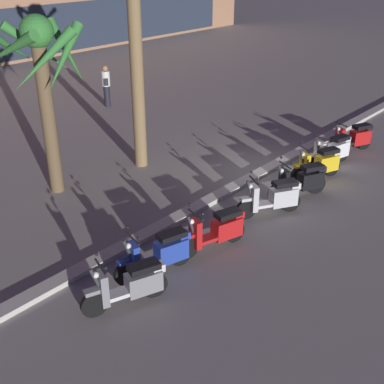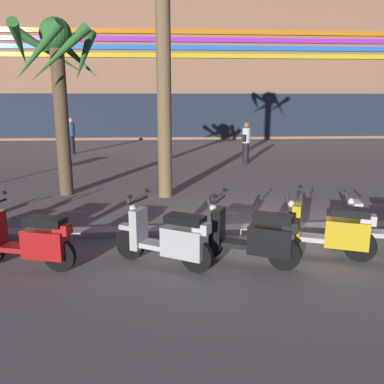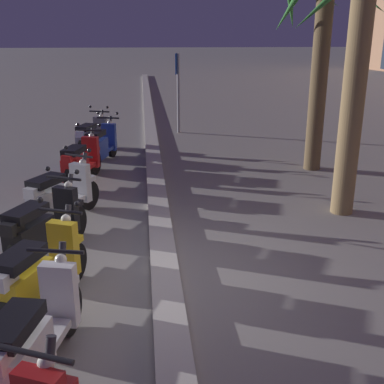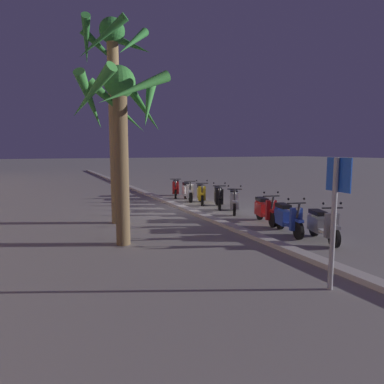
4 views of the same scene
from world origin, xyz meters
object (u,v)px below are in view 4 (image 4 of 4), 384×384
scooter_red_last_in_row (264,210)px  crossing_sign (335,208)px  scooter_black_lead_nearest (218,197)px  scooter_blue_mid_front (287,218)px  scooter_silver_far_back (234,201)px  scooter_red_mid_centre (176,188)px  palm_tree_far_corner (113,76)px  scooter_grey_mid_rear (322,225)px  scooter_white_tail_end (187,191)px  scooter_yellow_second_in_line (201,194)px  palm_tree_mid_walkway (121,115)px

scooter_red_last_in_row → crossing_sign: bearing=155.2°
scooter_black_lead_nearest → scooter_blue_mid_front: bearing=175.4°
scooter_silver_far_back → scooter_red_mid_centre: (5.33, 0.41, -0.00)m
scooter_red_last_in_row → palm_tree_far_corner: bearing=65.9°
scooter_black_lead_nearest → scooter_silver_far_back: bearing=179.2°
scooter_grey_mid_rear → scooter_red_last_in_row: (2.59, 0.02, 0.01)m
scooter_white_tail_end → scooter_red_last_in_row: bearing=-177.1°
scooter_red_last_in_row → scooter_white_tail_end: bearing=2.9°
scooter_silver_far_back → palm_tree_far_corner: size_ratio=0.23×
scooter_silver_far_back → crossing_sign: size_ratio=0.65×
scooter_yellow_second_in_line → scooter_red_mid_centre: scooter_yellow_second_in_line is taller
scooter_grey_mid_rear → scooter_yellow_second_in_line: bearing=1.0°
scooter_silver_far_back → scooter_red_mid_centre: bearing=4.4°
scooter_black_lead_nearest → scooter_red_mid_centre: (4.00, 0.43, 0.00)m
scooter_grey_mid_rear → scooter_red_last_in_row: same height
scooter_red_mid_centre → palm_tree_mid_walkway: 9.94m
scooter_blue_mid_front → palm_tree_mid_walkway: bearing=80.4°
palm_tree_far_corner → scooter_red_last_in_row: bearing=-114.1°
palm_tree_far_corner → palm_tree_mid_walkway: 3.21m
scooter_red_mid_centre → palm_tree_far_corner: 8.28m
palm_tree_far_corner → palm_tree_mid_walkway: bearing=171.4°
crossing_sign → scooter_blue_mid_front: bearing=-29.7°
scooter_silver_far_back → crossing_sign: bearing=161.4°
scooter_silver_far_back → palm_tree_mid_walkway: (-2.84, 5.22, 2.97)m
scooter_yellow_second_in_line → scooter_white_tail_end: size_ratio=0.92×
scooter_black_lead_nearest → scooter_white_tail_end: size_ratio=0.92×
scooter_black_lead_nearest → palm_tree_mid_walkway: palm_tree_mid_walkway is taller
scooter_grey_mid_rear → scooter_silver_far_back: same height
scooter_blue_mid_front → scooter_silver_far_back: size_ratio=1.12×
scooter_blue_mid_front → scooter_red_mid_centre: bearing=0.2°
scooter_white_tail_end → palm_tree_far_corner: 7.40m
scooter_black_lead_nearest → palm_tree_mid_walkway: 7.33m
scooter_grey_mid_rear → crossing_sign: crossing_sign is taller
scooter_red_mid_centre → palm_tree_mid_walkway: (-8.17, 4.81, 2.97)m
scooter_white_tail_end → palm_tree_mid_walkway: bearing=144.1°
scooter_blue_mid_front → scooter_red_mid_centre: scooter_blue_mid_front is taller
crossing_sign → scooter_black_lead_nearest: bearing=-16.0°
scooter_black_lead_nearest → scooter_red_last_in_row: bearing=178.3°
scooter_grey_mid_rear → scooter_red_mid_centre: 10.08m
scooter_blue_mid_front → scooter_yellow_second_in_line: same height
scooter_blue_mid_front → scooter_red_mid_centre: size_ratio=1.04×
scooter_grey_mid_rear → scooter_yellow_second_in_line: 7.42m
scooter_white_tail_end → palm_tree_mid_walkway: 8.76m
scooter_grey_mid_rear → scooter_red_last_in_row: size_ratio=0.96×
scooter_yellow_second_in_line → palm_tree_far_corner: (-2.72, 4.61, 4.50)m
palm_tree_mid_walkway → scooter_white_tail_end: bearing=-35.9°
scooter_black_lead_nearest → crossing_sign: size_ratio=0.69×
scooter_blue_mid_front → scooter_white_tail_end: scooter_blue_mid_front is taller
scooter_blue_mid_front → crossing_sign: (-3.67, 2.09, 1.04)m
scooter_red_mid_centre → scooter_white_tail_end: bearing=-179.2°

